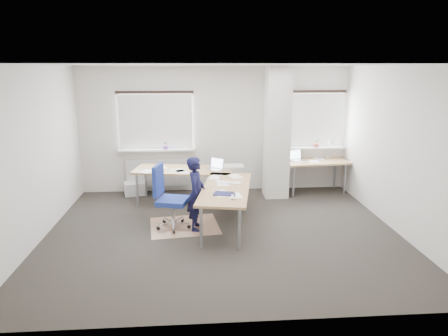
{
  "coord_description": "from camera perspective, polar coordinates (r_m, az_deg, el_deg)",
  "views": [
    {
      "loc": [
        -0.44,
        -6.37,
        2.77
      ],
      "look_at": [
        0.09,
        0.9,
        0.92
      ],
      "focal_mm": 32.0,
      "sensor_mm": 36.0,
      "label": 1
    }
  ],
  "objects": [
    {
      "name": "white_crate",
      "position": [
        9.12,
        -12.57,
        -2.87
      ],
      "size": [
        0.53,
        0.42,
        0.28
      ],
      "primitive_type": "cube",
      "rotation": [
        0.0,
        0.0,
        0.23
      ],
      "color": "white",
      "rests_on": "ground"
    },
    {
      "name": "floor_mat",
      "position": [
        7.27,
        -5.66,
        -8.2
      ],
      "size": [
        1.31,
        1.15,
        0.01
      ],
      "primitive_type": "cube",
      "rotation": [
        0.0,
        0.0,
        0.13
      ],
      "color": "#9A6F54",
      "rests_on": "ground"
    },
    {
      "name": "desk_main",
      "position": [
        7.61,
        -2.62,
        -1.61
      ],
      "size": [
        2.4,
        2.98,
        0.96
      ],
      "rotation": [
        0.0,
        0.0,
        -0.17
      ],
      "color": "olive",
      "rests_on": "ground"
    },
    {
      "name": "ground",
      "position": [
        6.96,
        -0.21,
        -9.19
      ],
      "size": [
        6.0,
        6.0,
        0.0
      ],
      "primitive_type": "plane",
      "color": "#282320",
      "rests_on": "ground"
    },
    {
      "name": "task_chair",
      "position": [
        7.12,
        -7.63,
        -6.05
      ],
      "size": [
        0.63,
        0.62,
        1.14
      ],
      "rotation": [
        0.0,
        0.0,
        -0.25
      ],
      "color": "navy",
      "rests_on": "ground"
    },
    {
      "name": "person",
      "position": [
        6.91,
        -3.99,
        -3.67
      ],
      "size": [
        0.38,
        0.51,
        1.29
      ],
      "primitive_type": "imported",
      "rotation": [
        0.0,
        0.0,
        1.42
      ],
      "color": "black",
      "rests_on": "ground"
    },
    {
      "name": "room_shell",
      "position": [
        6.93,
        1.03,
        5.77
      ],
      "size": [
        6.04,
        5.04,
        2.82
      ],
      "color": "beige",
      "rests_on": "ground"
    },
    {
      "name": "desk_side",
      "position": [
        9.18,
        12.98,
        0.76
      ],
      "size": [
        1.47,
        0.85,
        1.22
      ],
      "rotation": [
        0.0,
        0.0,
        0.11
      ],
      "color": "olive",
      "rests_on": "ground"
    }
  ]
}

